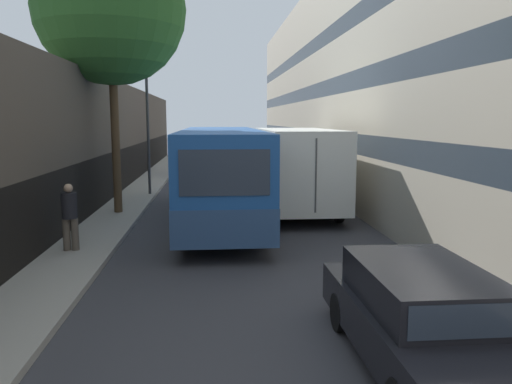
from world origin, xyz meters
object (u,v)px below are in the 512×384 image
bus (221,172)px  street_lamp (146,72)px  panel_van (202,157)px  pedestrian (70,215)px  car_hatchback (423,318)px  box_truck (293,166)px  street_tree_left (110,9)px

bus → street_lamp: size_ratio=1.49×
panel_van → pedestrian: panel_van is taller
car_hatchback → pedestrian: size_ratio=2.67×
box_truck → bus: bearing=-145.5°
pedestrian → street_lamp: bearing=85.4°
box_truck → panel_van: 12.32m
panel_van → street_lamp: (-2.08, -8.52, 4.21)m
car_hatchback → box_truck: 12.40m
bus → box_truck: bearing=34.5°
panel_van → pedestrian: size_ratio=2.57×
pedestrian → panel_van: bearing=81.0°
car_hatchback → street_lamp: 17.17m
panel_van → street_tree_left: (-2.64, -12.77, 5.82)m
pedestrian → street_tree_left: size_ratio=0.18×
panel_van → pedestrian: (-2.84, -17.91, -0.08)m
street_tree_left → bus: bearing=-13.7°
car_hatchback → street_lamp: bearing=109.5°
bus → street_tree_left: bearing=166.3°
street_lamp → street_tree_left: size_ratio=0.82×
bus → street_tree_left: (-3.56, 0.87, 5.33)m
panel_van → street_lamp: street_lamp is taller
panel_van → car_hatchback: bearing=-81.9°
box_truck → pedestrian: size_ratio=5.46×
box_truck → pedestrian: (-6.50, -6.16, -0.58)m
car_hatchback → bus: bus is taller
car_hatchback → street_tree_left: (-6.07, 11.34, 6.22)m
bus → box_truck: size_ratio=1.25×
car_hatchback → pedestrian: pedestrian is taller
car_hatchback → street_tree_left: bearing=118.2°
pedestrian → street_lamp: 10.35m
car_hatchback → box_truck: bearing=88.9°
bus → street_tree_left: 6.47m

